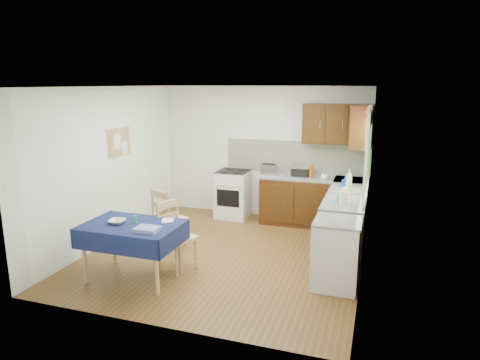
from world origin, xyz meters
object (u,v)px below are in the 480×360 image
(chair_near, at_px, (175,234))
(toaster, at_px, (269,169))
(chair_far, at_px, (167,217))
(dining_table, at_px, (132,232))
(kettle, at_px, (344,196))
(dish_rack, at_px, (348,190))
(sandwich_press, at_px, (301,171))

(chair_near, relative_size, toaster, 3.48)
(chair_far, distance_m, toaster, 2.18)
(dining_table, bearing_deg, kettle, 4.78)
(dish_rack, height_order, kettle, kettle)
(dish_rack, bearing_deg, chair_near, -132.75)
(toaster, distance_m, kettle, 2.15)
(dish_rack, bearing_deg, toaster, 161.40)
(chair_far, bearing_deg, sandwich_press, -112.67)
(chair_far, xyz_separation_m, dish_rack, (2.65, 0.94, 0.41))
(dining_table, distance_m, dish_rack, 3.30)
(dining_table, height_order, chair_far, chair_far)
(dining_table, relative_size, toaster, 4.44)
(chair_far, distance_m, sandwich_press, 2.60)
(chair_near, bearing_deg, kettle, -45.83)
(dining_table, relative_size, sandwich_press, 4.04)
(dining_table, height_order, chair_near, chair_near)
(chair_near, distance_m, kettle, 2.41)
(chair_far, distance_m, dish_rack, 2.84)
(chair_near, bearing_deg, dish_rack, -31.72)
(chair_far, relative_size, dish_rack, 2.43)
(kettle, bearing_deg, chair_near, -157.82)
(dining_table, relative_size, dish_rack, 3.14)
(chair_near, height_order, kettle, kettle)
(chair_far, xyz_separation_m, toaster, (1.17, 1.78, 0.49))
(sandwich_press, bearing_deg, dish_rack, -32.76)
(dish_rack, bearing_deg, kettle, -78.94)
(chair_far, xyz_separation_m, chair_near, (0.46, -0.67, 0.01))
(chair_far, bearing_deg, kettle, -155.10)
(dining_table, xyz_separation_m, dish_rack, (2.58, 2.04, 0.27))
(chair_near, xyz_separation_m, sandwich_press, (1.27, 2.55, 0.47))
(toaster, bearing_deg, dish_rack, -26.23)
(dining_table, distance_m, toaster, 3.11)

